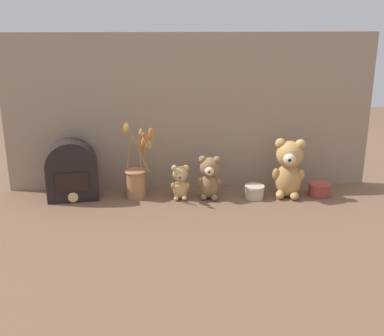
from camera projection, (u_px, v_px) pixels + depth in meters
name	position (u px, v px, depth m)	size (l,w,h in m)	color
ground_plane	(192.00, 200.00, 2.02)	(4.00, 4.00, 0.00)	brown
backdrop_wall	(190.00, 113.00, 2.07)	(1.59, 0.02, 0.67)	gray
teddy_bear_large	(289.00, 167.00, 2.01)	(0.14, 0.13, 0.25)	tan
teddy_bear_medium	(210.00, 177.00, 2.00)	(0.10, 0.09, 0.19)	olive
teddy_bear_small	(180.00, 181.00, 2.01)	(0.08, 0.08, 0.15)	tan
flower_vase	(137.00, 175.00, 2.02)	(0.14, 0.15, 0.32)	#AD7047
vintage_radio	(72.00, 172.00, 2.00)	(0.22, 0.14, 0.25)	black
decorative_tin_tall	(319.00, 189.00, 2.06)	(0.10, 0.10, 0.06)	#993D33
decorative_tin_short	(254.00, 192.00, 2.03)	(0.08, 0.08, 0.06)	beige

